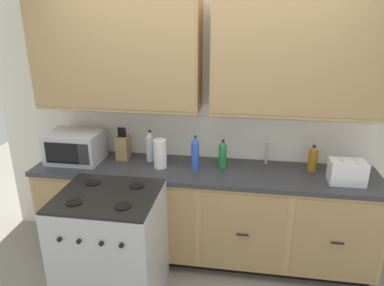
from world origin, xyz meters
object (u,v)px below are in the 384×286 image
(knife_block, at_px, (123,147))
(paper_towel_roll, at_px, (160,154))
(toaster, at_px, (347,172))
(bottle_clear, at_px, (150,146))
(microwave, at_px, (75,147))
(bottle_green, at_px, (223,154))
(bottle_blue, at_px, (195,153))
(stove_range, at_px, (112,247))
(bottle_amber, at_px, (313,158))

(knife_block, bearing_deg, paper_towel_roll, -20.68)
(toaster, relative_size, bottle_clear, 0.95)
(microwave, height_order, toaster, microwave)
(paper_towel_roll, relative_size, bottle_green, 1.00)
(knife_block, relative_size, bottle_blue, 1.00)
(bottle_blue, bearing_deg, bottle_green, 16.23)
(toaster, distance_m, knife_block, 1.97)
(paper_towel_roll, height_order, bottle_green, same)
(bottle_clear, bearing_deg, knife_block, 178.43)
(paper_towel_roll, bearing_deg, toaster, -2.76)
(bottle_clear, bearing_deg, bottle_green, -5.49)
(stove_range, xyz_separation_m, paper_towel_roll, (0.26, 0.61, 0.57))
(knife_block, relative_size, bottle_clear, 1.05)
(bottle_clear, bearing_deg, bottle_amber, -0.20)
(bottle_blue, height_order, bottle_green, bottle_blue)
(microwave, bearing_deg, bottle_amber, 2.83)
(bottle_amber, bearing_deg, stove_range, -154.79)
(stove_range, xyz_separation_m, bottle_amber, (1.59, 0.75, 0.56))
(toaster, bearing_deg, bottle_blue, 176.18)
(stove_range, bearing_deg, bottle_blue, 47.25)
(microwave, relative_size, toaster, 1.71)
(stove_range, distance_m, bottle_clear, 0.96)
(bottle_clear, distance_m, bottle_green, 0.68)
(toaster, distance_m, bottle_clear, 1.71)
(knife_block, bearing_deg, bottle_green, -4.39)
(stove_range, distance_m, bottle_green, 1.21)
(microwave, relative_size, paper_towel_roll, 1.85)
(paper_towel_roll, height_order, bottle_clear, bottle_clear)
(bottle_clear, height_order, bottle_green, bottle_clear)
(microwave, bearing_deg, bottle_clear, 9.20)
(microwave, relative_size, bottle_green, 1.84)
(knife_block, bearing_deg, bottle_clear, -1.57)
(knife_block, distance_m, bottle_green, 0.95)
(microwave, bearing_deg, bottle_blue, -1.15)
(knife_block, xyz_separation_m, paper_towel_roll, (0.40, -0.15, 0.01))
(bottle_green, bearing_deg, knife_block, 175.61)
(knife_block, bearing_deg, microwave, -164.21)
(paper_towel_roll, bearing_deg, bottle_clear, 132.00)
(toaster, relative_size, knife_block, 0.90)
(bottle_amber, bearing_deg, paper_towel_roll, -174.13)
(paper_towel_roll, relative_size, bottle_amber, 1.11)
(toaster, xyz_separation_m, bottle_amber, (-0.23, 0.21, 0.02))
(microwave, xyz_separation_m, paper_towel_roll, (0.81, -0.03, -0.01))
(microwave, height_order, bottle_clear, bottle_clear)
(stove_range, bearing_deg, bottle_clear, 80.05)
(stove_range, bearing_deg, bottle_green, 40.39)
(toaster, bearing_deg, bottle_clear, 172.68)
(knife_block, xyz_separation_m, bottle_green, (0.94, -0.07, 0.01))
(toaster, relative_size, bottle_amber, 1.20)
(stove_range, bearing_deg, bottle_amber, 25.21)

